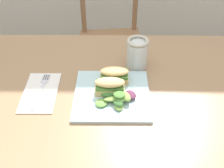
% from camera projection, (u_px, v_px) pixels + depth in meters
% --- Properties ---
extents(dining_table, '(1.20, 0.90, 0.74)m').
position_uv_depth(dining_table, '(93.00, 128.00, 1.01)').
color(dining_table, '#997551').
rests_on(dining_table, ground).
extents(chair_wooden_far, '(0.44, 0.44, 0.87)m').
position_uv_depth(chair_wooden_far, '(111.00, 41.00, 1.80)').
color(chair_wooden_far, '#8E6642').
rests_on(chair_wooden_far, ground).
extents(plate_lunch, '(0.26, 0.26, 0.01)m').
position_uv_depth(plate_lunch, '(112.00, 95.00, 0.96)').
color(plate_lunch, silver).
rests_on(plate_lunch, dining_table).
extents(sandwich_half_front, '(0.10, 0.06, 0.06)m').
position_uv_depth(sandwich_half_front, '(110.00, 86.00, 0.94)').
color(sandwich_half_front, '#DBB270').
rests_on(sandwich_half_front, plate_lunch).
extents(sandwich_half_back, '(0.10, 0.06, 0.06)m').
position_uv_depth(sandwich_half_back, '(114.00, 75.00, 0.99)').
color(sandwich_half_back, '#DBB270').
rests_on(sandwich_half_back, plate_lunch).
extents(salad_mixed_greens, '(0.15, 0.13, 0.03)m').
position_uv_depth(salad_mixed_greens, '(117.00, 97.00, 0.92)').
color(salad_mixed_greens, '#84A84C').
rests_on(salad_mixed_greens, plate_lunch).
extents(napkin_folded, '(0.12, 0.21, 0.00)m').
position_uv_depth(napkin_folded, '(40.00, 92.00, 0.97)').
color(napkin_folded, silver).
rests_on(napkin_folded, dining_table).
extents(fork_on_napkin, '(0.03, 0.19, 0.00)m').
position_uv_depth(fork_on_napkin, '(42.00, 88.00, 0.98)').
color(fork_on_napkin, silver).
rests_on(fork_on_napkin, napkin_folded).
extents(mason_jar_iced_tea, '(0.08, 0.08, 0.12)m').
position_uv_depth(mason_jar_iced_tea, '(137.00, 54.00, 1.06)').
color(mason_jar_iced_tea, '#995623').
rests_on(mason_jar_iced_tea, dining_table).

